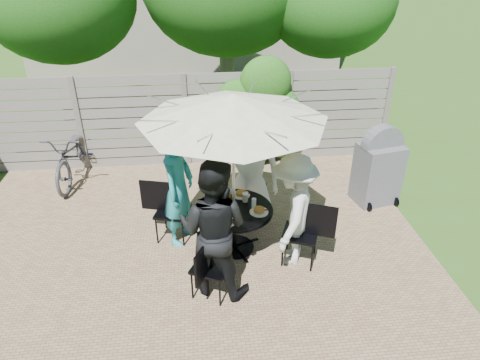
{
  "coord_description": "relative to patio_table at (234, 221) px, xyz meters",
  "views": [
    {
      "loc": [
        0.23,
        -4.82,
        3.96
      ],
      "look_at": [
        0.77,
        0.36,
        1.04
      ],
      "focal_mm": 32.0,
      "sensor_mm": 36.0,
      "label": 1
    }
  ],
  "objects": [
    {
      "name": "bicycle",
      "position": [
        -2.74,
        2.44,
        0.01
      ],
      "size": [
        0.83,
        1.96,
        1.01
      ],
      "primitive_type": "imported",
      "rotation": [
        0.0,
        0.0,
        -0.09
      ],
      "color": "#333338",
      "rests_on": "ground"
    },
    {
      "name": "plate_back",
      "position": [
        0.14,
        0.33,
        0.24
      ],
      "size": [
        0.26,
        0.26,
        0.06
      ],
      "color": "white",
      "rests_on": "patio_table"
    },
    {
      "name": "glass_right",
      "position": [
        0.28,
        -0.0,
        0.28
      ],
      "size": [
        0.07,
        0.07,
        0.14
      ],
      "primitive_type": "cylinder",
      "color": "silver",
      "rests_on": "patio_table"
    },
    {
      "name": "person_left",
      "position": [
        -0.77,
        0.32,
        0.38
      ],
      "size": [
        0.63,
        0.75,
        1.75
      ],
      "primitive_type": "imported",
      "rotation": [
        0.0,
        0.0,
        7.46
      ],
      "color": "teal",
      "rests_on": "ground"
    },
    {
      "name": "chair_back",
      "position": [
        0.37,
        0.89,
        -0.21
      ],
      "size": [
        0.56,
        0.72,
        0.94
      ],
      "rotation": [
        0.0,
        0.0,
        4.42
      ],
      "color": "black",
      "rests_on": "ground"
    },
    {
      "name": "plate_left",
      "position": [
        -0.33,
        0.14,
        0.24
      ],
      "size": [
        0.26,
        0.26,
        0.06
      ],
      "color": "white",
      "rests_on": "patio_table"
    },
    {
      "name": "plate_right",
      "position": [
        0.33,
        -0.14,
        0.24
      ],
      "size": [
        0.26,
        0.26,
        0.06
      ],
      "color": "white",
      "rests_on": "patio_table"
    },
    {
      "name": "person_front",
      "position": [
        -0.32,
        -0.77,
        0.43
      ],
      "size": [
        1.1,
        0.99,
        1.85
      ],
      "primitive_type": "imported",
      "rotation": [
        0.0,
        0.0,
        2.75
      ],
      "color": "black",
      "rests_on": "ground"
    },
    {
      "name": "person_right",
      "position": [
        0.77,
        -0.32,
        0.32
      ],
      "size": [
        0.96,
        1.2,
        1.63
      ],
      "primitive_type": "imported",
      "rotation": [
        0.0,
        0.0,
        4.32
      ],
      "color": "silver",
      "rests_on": "ground"
    },
    {
      "name": "coffee_cup",
      "position": [
        0.18,
        0.16,
        0.27
      ],
      "size": [
        0.08,
        0.08,
        0.12
      ],
      "primitive_type": "cylinder",
      "color": "#C6B293",
      "rests_on": "patio_table"
    },
    {
      "name": "patio_table",
      "position": [
        0.0,
        0.0,
        0.0
      ],
      "size": [
        1.4,
        1.4,
        0.7
      ],
      "rotation": [
        0.0,
        0.0,
        -0.39
      ],
      "color": "black",
      "rests_on": "ground"
    },
    {
      "name": "chair_front",
      "position": [
        -0.37,
        -0.89,
        -0.22
      ],
      "size": [
        0.58,
        0.68,
        0.9
      ],
      "rotation": [
        0.0,
        0.0,
        1.11
      ],
      "color": "black",
      "rests_on": "ground"
    },
    {
      "name": "glass_front",
      "position": [
        -0.0,
        -0.28,
        0.28
      ],
      "size": [
        0.07,
        0.07,
        0.14
      ],
      "primitive_type": "cylinder",
      "color": "silver",
      "rests_on": "patio_table"
    },
    {
      "name": "chair_right",
      "position": [
        0.89,
        -0.37,
        -0.2
      ],
      "size": [
        0.74,
        0.6,
        0.96
      ],
      "rotation": [
        0.0,
        0.0,
        2.76
      ],
      "color": "black",
      "rests_on": "ground"
    },
    {
      "name": "glass_back",
      "position": [
        0.0,
        0.28,
        0.28
      ],
      "size": [
        0.07,
        0.07,
        0.14
      ],
      "primitive_type": "cylinder",
      "color": "silver",
      "rests_on": "patio_table"
    },
    {
      "name": "umbrella",
      "position": [
        -0.0,
        -0.0,
        1.69
      ],
      "size": [
        3.16,
        3.16,
        2.35
      ],
      "rotation": [
        0.0,
        0.0,
        -0.39
      ],
      "color": "silver",
      "rests_on": "ground"
    },
    {
      "name": "bbq_grill",
      "position": [
        2.52,
        1.07,
        0.15
      ],
      "size": [
        0.78,
        0.66,
        1.4
      ],
      "rotation": [
        0.0,
        0.0,
        0.21
      ],
      "color": "#5D5D63",
      "rests_on": "ground"
    },
    {
      "name": "syrup_jug",
      "position": [
        -0.04,
        0.07,
        0.29
      ],
      "size": [
        0.09,
        0.09,
        0.16
      ],
      "primitive_type": "cylinder",
      "color": "#59280C",
      "rests_on": "patio_table"
    },
    {
      "name": "chair_left",
      "position": [
        -0.89,
        0.37,
        -0.2
      ],
      "size": [
        0.73,
        0.56,
        0.96
      ],
      "rotation": [
        0.0,
        0.0,
        6.02
      ],
      "color": "black",
      "rests_on": "ground"
    },
    {
      "name": "person_back",
      "position": [
        0.32,
        0.77,
        0.47
      ],
      "size": [
        1.1,
        0.93,
        1.93
      ],
      "primitive_type": "imported",
      "rotation": [
        0.0,
        0.0,
        5.89
      ],
      "color": "silver",
      "rests_on": "ground"
    },
    {
      "name": "glass_left",
      "position": [
        -0.28,
        0.0,
        0.28
      ],
      "size": [
        0.07,
        0.07,
        0.14
      ],
      "primitive_type": "cylinder",
      "color": "silver",
      "rests_on": "patio_table"
    },
    {
      "name": "plate_front",
      "position": [
        -0.14,
        -0.33,
        0.24
      ],
      "size": [
        0.26,
        0.26,
        0.06
      ],
      "color": "white",
      "rests_on": "patio_table"
    }
  ]
}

